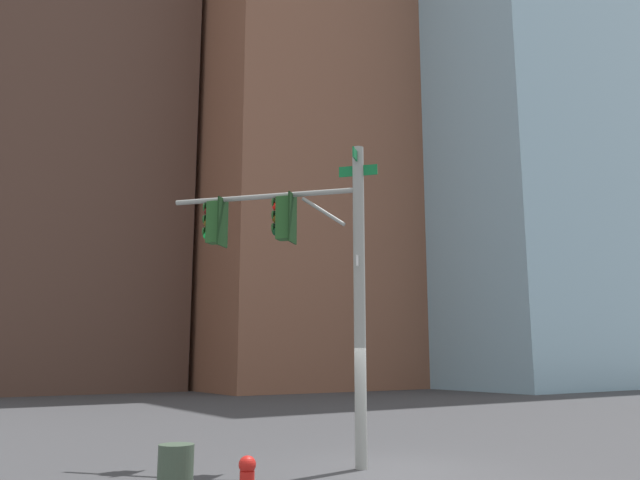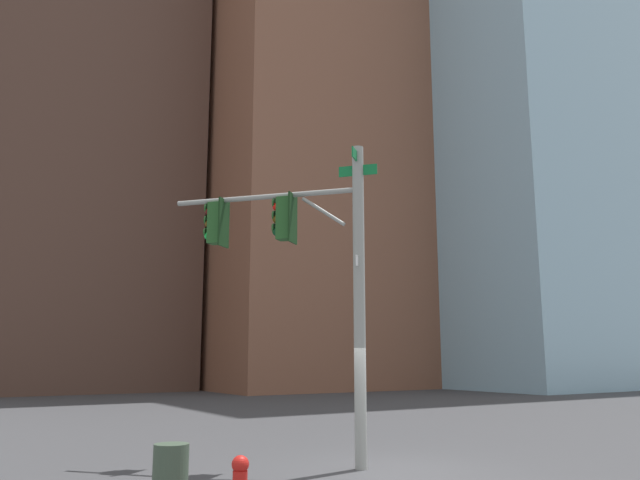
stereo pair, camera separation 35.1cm
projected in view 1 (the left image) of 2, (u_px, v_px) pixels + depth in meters
ground_plane at (392, 470)px, 13.12m from camera, size 200.00×200.00×0.00m
signal_pole_assembly at (308, 258)px, 14.38m from camera, size 3.40×3.85×7.03m
litter_bin at (175, 476)px, 9.94m from camera, size 0.56×0.56×0.95m
building_brick_nearside at (293, 152)px, 56.08m from camera, size 20.59×21.55×40.39m
building_brick_midblock at (51, 117)px, 47.88m from camera, size 17.55×14.59×40.29m
building_glass_tower at (495, 86)px, 64.54m from camera, size 30.32×29.01×58.89m
building_brick_farside at (96, 141)px, 65.43m from camera, size 19.45×18.43×48.50m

